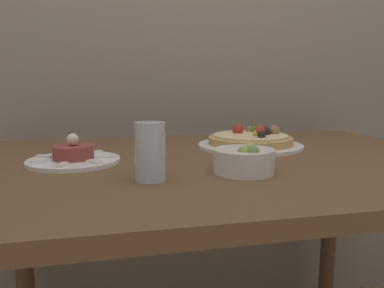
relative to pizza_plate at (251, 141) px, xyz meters
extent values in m
cube|color=brown|center=(-0.13, -0.14, -0.04)|extent=(1.29, 0.89, 0.03)
cylinder|color=brown|center=(-0.72, 0.25, -0.43)|extent=(0.06, 0.06, 0.75)
cylinder|color=brown|center=(0.45, 0.25, -0.43)|extent=(0.06, 0.06, 0.75)
cylinder|color=white|center=(0.00, 0.00, -0.01)|extent=(0.31, 0.31, 0.01)
cylinder|color=tan|center=(0.00, 0.00, 0.00)|extent=(0.25, 0.25, 0.02)
cylinder|color=beige|center=(0.00, 0.00, 0.02)|extent=(0.22, 0.22, 0.01)
sphere|color=black|center=(0.01, -0.07, 0.03)|extent=(0.02, 0.02, 0.02)
sphere|color=gold|center=(0.00, -0.03, 0.03)|extent=(0.02, 0.02, 0.02)
sphere|color=#387F33|center=(0.04, 0.06, 0.03)|extent=(0.02, 0.02, 0.02)
sphere|color=black|center=(0.04, -0.01, 0.03)|extent=(0.03, 0.03, 0.03)
sphere|color=#997047|center=(0.08, 0.00, 0.03)|extent=(0.03, 0.03, 0.03)
sphere|color=#997047|center=(0.02, 0.07, 0.03)|extent=(0.02, 0.02, 0.02)
sphere|color=#B22D23|center=(-0.03, 0.05, 0.03)|extent=(0.04, 0.04, 0.04)
sphere|color=#B22D23|center=(0.01, -0.03, 0.03)|extent=(0.03, 0.03, 0.03)
sphere|color=#B22D23|center=(0.03, -0.01, 0.03)|extent=(0.04, 0.04, 0.04)
cylinder|color=white|center=(-0.50, -0.12, -0.01)|extent=(0.22, 0.22, 0.01)
cylinder|color=#933D38|center=(-0.50, -0.12, 0.01)|extent=(0.10, 0.10, 0.03)
sphere|color=silver|center=(-0.50, -0.12, 0.04)|extent=(0.03, 0.03, 0.03)
cube|color=white|center=(-0.43, -0.12, -0.01)|extent=(0.04, 0.02, 0.01)
cube|color=white|center=(-0.46, -0.06, -0.01)|extent=(0.04, 0.04, 0.01)
cube|color=white|center=(-0.52, -0.04, -0.01)|extent=(0.02, 0.04, 0.01)
cube|color=white|center=(-0.58, -0.08, -0.01)|extent=(0.04, 0.03, 0.01)
cube|color=white|center=(-0.58, -0.15, -0.01)|extent=(0.04, 0.03, 0.01)
cube|color=white|center=(-0.52, -0.20, -0.01)|extent=(0.02, 0.04, 0.01)
cube|color=white|center=(-0.46, -0.18, -0.01)|extent=(0.04, 0.04, 0.01)
cylinder|color=white|center=(-0.14, -0.31, 0.01)|extent=(0.13, 0.13, 0.05)
sphere|color=#8EA34C|center=(-0.15, -0.33, 0.03)|extent=(0.03, 0.03, 0.03)
sphere|color=#668E42|center=(-0.13, -0.34, 0.03)|extent=(0.03, 0.03, 0.03)
sphere|color=#A3B25B|center=(-0.13, -0.32, 0.03)|extent=(0.03, 0.03, 0.03)
cylinder|color=silver|center=(-0.34, -0.32, 0.04)|extent=(0.06, 0.06, 0.12)
camera|label=1|loc=(-0.42, -1.05, 0.17)|focal=35.00mm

